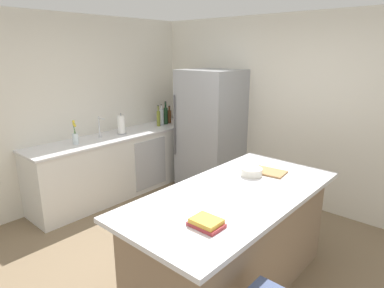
{
  "coord_description": "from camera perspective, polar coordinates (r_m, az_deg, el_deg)",
  "views": [
    {
      "loc": [
        1.86,
        -2.06,
        2.12
      ],
      "look_at": [
        -0.75,
        0.87,
        1.0
      ],
      "focal_mm": 30.83,
      "sensor_mm": 36.0,
      "label": 1
    }
  ],
  "objects": [
    {
      "name": "wine_bottle",
      "position": [
        5.56,
        -4.57,
        5.0
      ],
      "size": [
        0.07,
        0.07,
        0.38
      ],
      "color": "#19381E",
      "rests_on": "counter_run_left"
    },
    {
      "name": "wall_left",
      "position": [
        4.85,
        -22.5,
        4.97
      ],
      "size": [
        0.1,
        6.0,
        2.6
      ],
      "primitive_type": "cube",
      "color": "silver",
      "rests_on": "ground_plane"
    },
    {
      "name": "soda_bottle",
      "position": [
        5.5,
        -5.27,
        4.75
      ],
      "size": [
        0.06,
        0.06,
        0.34
      ],
      "color": "silver",
      "rests_on": "counter_run_left"
    },
    {
      "name": "wall_rear",
      "position": [
        4.77,
        18.12,
        5.22
      ],
      "size": [
        6.0,
        0.1,
        2.6
      ],
      "primitive_type": "cube",
      "color": "silver",
      "rests_on": "ground_plane"
    },
    {
      "name": "cutting_board",
      "position": [
        3.4,
        13.2,
        -4.72
      ],
      "size": [
        0.34,
        0.26,
        0.02
      ],
      "color": "#9E7042",
      "rests_on": "kitchen_island"
    },
    {
      "name": "paper_towel_roll",
      "position": [
        4.99,
        -12.13,
        3.23
      ],
      "size": [
        0.14,
        0.14,
        0.31
      ],
      "color": "gray",
      "rests_on": "counter_run_left"
    },
    {
      "name": "cookbook_stack",
      "position": [
        2.35,
        2.5,
        -13.47
      ],
      "size": [
        0.23,
        0.17,
        0.06
      ],
      "color": "#A83338",
      "rests_on": "kitchen_island"
    },
    {
      "name": "olive_oil_bottle",
      "position": [
        5.42,
        -5.83,
        4.47
      ],
      "size": [
        0.06,
        0.06,
        0.34
      ],
      "color": "olive",
      "rests_on": "counter_run_left"
    },
    {
      "name": "mixing_bowl",
      "position": [
        3.28,
        10.3,
        -4.78
      ],
      "size": [
        0.2,
        0.2,
        0.08
      ],
      "color": "silver",
      "rests_on": "kitchen_island"
    },
    {
      "name": "sink_faucet",
      "position": [
        4.85,
        -15.67,
        2.92
      ],
      "size": [
        0.15,
        0.05,
        0.3
      ],
      "color": "silver",
      "rests_on": "counter_run_left"
    },
    {
      "name": "vinegar_bottle",
      "position": [
        5.67,
        -2.71,
        4.98
      ],
      "size": [
        0.06,
        0.06,
        0.31
      ],
      "color": "#994C23",
      "rests_on": "counter_run_left"
    },
    {
      "name": "syrup_bottle",
      "position": [
        5.65,
        -3.93,
        4.84
      ],
      "size": [
        0.06,
        0.06,
        0.29
      ],
      "color": "#5B3319",
      "rests_on": "counter_run_left"
    },
    {
      "name": "flower_vase",
      "position": [
        4.61,
        -19.55,
        1.23
      ],
      "size": [
        0.08,
        0.08,
        0.32
      ],
      "color": "silver",
      "rests_on": "counter_run_left"
    },
    {
      "name": "whiskey_bottle",
      "position": [
        5.71,
        -2.01,
        4.9
      ],
      "size": [
        0.08,
        0.08,
        0.27
      ],
      "color": "brown",
      "rests_on": "counter_run_left"
    },
    {
      "name": "kitchen_island",
      "position": [
        3.12,
        7.07,
        -16.04
      ],
      "size": [
        1.02,
        2.13,
        0.94
      ],
      "color": "#8E755B",
      "rests_on": "ground_plane"
    },
    {
      "name": "refrigerator",
      "position": [
        5.09,
        3.24,
        2.31
      ],
      "size": [
        0.85,
        0.79,
        1.85
      ],
      "color": "#93969B",
      "rests_on": "ground_plane"
    },
    {
      "name": "counter_run_left",
      "position": [
        5.13,
        -12.26,
        -3.34
      ],
      "size": [
        0.64,
        2.74,
        0.92
      ],
      "color": "silver",
      "rests_on": "ground_plane"
    },
    {
      "name": "ground_plane",
      "position": [
        3.5,
        -0.34,
        -21.43
      ],
      "size": [
        7.2,
        7.2,
        0.0
      ],
      "primitive_type": "plane",
      "color": "#7A664C"
    }
  ]
}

